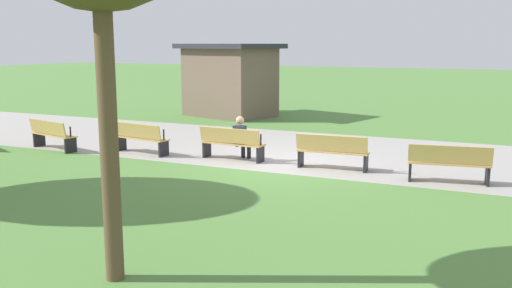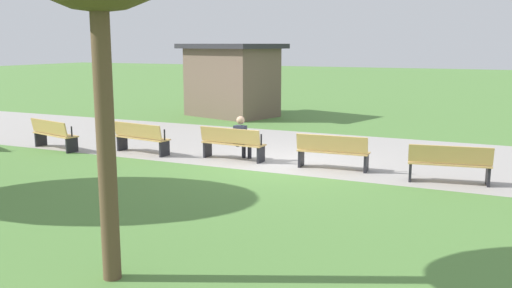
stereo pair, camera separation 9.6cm
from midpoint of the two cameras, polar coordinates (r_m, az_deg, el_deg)
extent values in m
plane|color=#54843D|center=(14.41, 2.44, -2.07)|extent=(120.00, 120.00, 0.00)
cube|color=#A39E99|center=(16.34, 5.14, -0.61)|extent=(45.36, 6.26, 0.01)
cube|color=tan|center=(17.35, -20.32, 0.92)|extent=(1.83, 0.87, 0.04)
cube|color=tan|center=(17.21, -20.93, 1.63)|extent=(1.75, 0.54, 0.40)
cube|color=black|center=(18.09, -21.65, 0.45)|extent=(0.15, 0.38, 0.43)
cylinder|color=black|center=(18.04, -21.68, 1.69)|extent=(0.05, 0.05, 0.30)
cube|color=black|center=(16.70, -18.78, -0.14)|extent=(0.15, 0.38, 0.43)
cylinder|color=black|center=(16.64, -18.80, 1.20)|extent=(0.05, 0.05, 0.30)
cube|color=tan|center=(16.03, -11.92, 0.61)|extent=(1.82, 0.70, 0.04)
cube|color=tan|center=(15.85, -12.46, 1.37)|extent=(1.77, 0.37, 0.40)
cube|color=black|center=(16.65, -13.93, 0.08)|extent=(0.12, 0.38, 0.43)
cylinder|color=black|center=(16.60, -13.94, 1.43)|extent=(0.05, 0.05, 0.30)
cube|color=black|center=(15.51, -9.70, -0.51)|extent=(0.12, 0.38, 0.43)
cylinder|color=black|center=(15.45, -9.70, 0.94)|extent=(0.05, 0.05, 0.30)
cube|color=tan|center=(14.84, -2.59, 0.06)|extent=(1.80, 0.53, 0.04)
cube|color=tan|center=(14.63, -2.98, 0.87)|extent=(1.78, 0.19, 0.40)
cube|color=black|center=(15.30, -5.29, -0.55)|extent=(0.08, 0.38, 0.43)
cylinder|color=black|center=(15.25, -5.27, 0.92)|extent=(0.05, 0.05, 0.30)
cube|color=black|center=(14.50, 0.27, -1.11)|extent=(0.08, 0.38, 0.43)
cylinder|color=black|center=(14.45, 0.31, 0.44)|extent=(0.05, 0.05, 0.30)
cube|color=tan|center=(13.85, 7.76, -0.77)|extent=(1.80, 0.53, 0.04)
cube|color=tan|center=(13.61, 7.59, 0.08)|extent=(1.78, 0.19, 0.40)
cube|color=black|center=(14.10, 4.46, -1.47)|extent=(0.08, 0.38, 0.43)
cylinder|color=black|center=(14.04, 4.51, 0.12)|extent=(0.05, 0.05, 0.30)
cube|color=black|center=(13.73, 11.10, -1.96)|extent=(0.08, 0.38, 0.43)
cylinder|color=black|center=(13.67, 11.17, -0.32)|extent=(0.05, 0.05, 0.30)
cube|color=tan|center=(13.09, 19.10, -1.89)|extent=(1.82, 0.70, 0.04)
cube|color=tan|center=(12.85, 19.22, -1.02)|extent=(1.77, 0.37, 0.40)
cube|color=black|center=(13.11, 15.43, -2.72)|extent=(0.12, 0.38, 0.43)
cylinder|color=black|center=(13.05, 15.52, -1.01)|extent=(0.05, 0.05, 0.30)
cube|color=black|center=(13.23, 22.63, -3.04)|extent=(0.12, 0.38, 0.43)
cylinder|color=black|center=(13.17, 22.73, -1.34)|extent=(0.05, 0.05, 0.30)
cube|color=#2D3347|center=(14.68, -1.89, 0.95)|extent=(0.33, 0.22, 0.50)
sphere|color=tan|center=(14.64, -1.86, 2.47)|extent=(0.22, 0.22, 0.22)
cylinder|color=#23232D|center=(14.92, -1.85, 0.05)|extent=(0.15, 0.37, 0.13)
cylinder|color=#23232D|center=(15.12, -1.52, -0.64)|extent=(0.12, 0.12, 0.43)
cylinder|color=#23232D|center=(14.84, -1.24, 0.00)|extent=(0.15, 0.37, 0.13)
cylinder|color=#23232D|center=(15.03, -0.92, -0.70)|extent=(0.12, 0.12, 0.43)
cylinder|color=brown|center=(7.27, -15.37, 0.99)|extent=(0.24, 0.24, 3.92)
cube|color=brown|center=(23.86, -2.84, 6.36)|extent=(4.06, 3.33, 2.89)
cube|color=#28282D|center=(23.81, -2.87, 10.08)|extent=(4.68, 3.96, 0.20)
camera|label=1|loc=(0.05, -90.21, -0.04)|focal=38.68mm
camera|label=2|loc=(0.05, 89.79, 0.04)|focal=38.68mm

